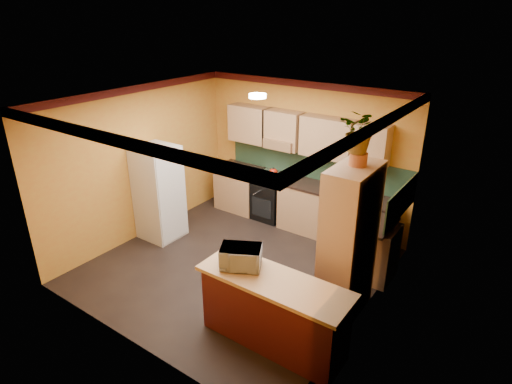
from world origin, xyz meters
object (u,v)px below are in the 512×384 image
microwave (241,257)px  pantry (348,242)px  base_cabinets_back (298,205)px  breakfast_bar (273,313)px  fridge (159,193)px  stove (270,196)px

microwave → pantry: bearing=22.3°
base_cabinets_back → breakfast_bar: bearing=-65.3°
base_cabinets_back → fridge: size_ratio=2.15×
base_cabinets_back → fridge: bearing=-136.4°
fridge → pantry: 3.61m
pantry → microwave: 1.45m
stove → breakfast_bar: 3.49m
stove → breakfast_bar: bearing=-55.9°
stove → fridge: bearing=-124.8°
base_cabinets_back → stove: (-0.62, -0.00, 0.02)m
pantry → fridge: bearing=179.7°
stove → pantry: bearing=-36.5°
stove → microwave: bearing=-63.0°
base_cabinets_back → pantry: pantry is taller
breakfast_bar → microwave: bearing=180.0°
pantry → breakfast_bar: 1.34m
base_cabinets_back → microwave: microwave is taller
stove → base_cabinets_back: bearing=0.0°
fridge → breakfast_bar: fridge is taller
breakfast_bar → microwave: microwave is taller
stove → fridge: (-1.21, -1.75, 0.39)m
fridge → microwave: fridge is taller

